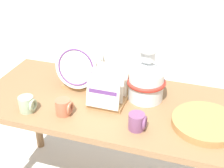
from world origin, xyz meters
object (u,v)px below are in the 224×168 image
object	(u,v)px
ceramic_vase	(146,78)
wicker_charger_stack	(206,123)
dish_rack_square_plates	(108,93)
dish_rack_round_plates	(80,67)
mug_plum_glaze	(137,122)
mug_sage_glaze	(27,104)
mug_terracotta_glaze	(64,107)

from	to	relation	value
ceramic_vase	wicker_charger_stack	distance (m)	0.38
ceramic_vase	dish_rack_square_plates	distance (m)	0.22
dish_rack_round_plates	wicker_charger_stack	world-z (taller)	dish_rack_round_plates
mug_plum_glaze	mug_sage_glaze	xyz separation A→B (m)	(-0.58, -0.03, 0.00)
ceramic_vase	dish_rack_round_plates	bearing A→B (deg)	176.51
mug_terracotta_glaze	mug_sage_glaze	distance (m)	0.20
ceramic_vase	mug_plum_glaze	size ratio (longest dim) A/B	3.57
wicker_charger_stack	mug_plum_glaze	distance (m)	0.34
wicker_charger_stack	mug_sage_glaze	distance (m)	0.90
mug_plum_glaze	mug_terracotta_glaze	size ratio (longest dim) A/B	1.00
wicker_charger_stack	mug_plum_glaze	bearing A→B (deg)	-158.09
mug_plum_glaze	mug_terracotta_glaze	bearing A→B (deg)	179.49
mug_terracotta_glaze	dish_rack_round_plates	bearing A→B (deg)	96.00
ceramic_vase	wicker_charger_stack	xyz separation A→B (m)	(0.33, -0.15, -0.11)
ceramic_vase	mug_plum_glaze	bearing A→B (deg)	-85.31
dish_rack_round_plates	mug_terracotta_glaze	distance (m)	0.31
dish_rack_round_plates	dish_rack_square_plates	bearing A→B (deg)	-32.69
dish_rack_round_plates	dish_rack_square_plates	size ratio (longest dim) A/B	1.35
dish_rack_round_plates	ceramic_vase	bearing A→B (deg)	-3.49
mug_plum_glaze	mug_terracotta_glaze	xyz separation A→B (m)	(-0.39, 0.00, 0.00)
dish_rack_square_plates	mug_terracotta_glaze	distance (m)	0.24
wicker_charger_stack	mug_sage_glaze	size ratio (longest dim) A/B	3.83
mug_plum_glaze	mug_sage_glaze	distance (m)	0.58
ceramic_vase	wicker_charger_stack	size ratio (longest dim) A/B	0.93
dish_rack_round_plates	mug_plum_glaze	xyz separation A→B (m)	(0.42, -0.30, -0.08)
ceramic_vase	mug_terracotta_glaze	size ratio (longest dim) A/B	3.57
mug_plum_glaze	ceramic_vase	bearing A→B (deg)	94.69
dish_rack_square_plates	mug_sage_glaze	xyz separation A→B (m)	(-0.37, -0.20, -0.02)
dish_rack_round_plates	mug_plum_glaze	distance (m)	0.52
dish_rack_round_plates	wicker_charger_stack	distance (m)	0.76
ceramic_vase	dish_rack_square_plates	xyz separation A→B (m)	(-0.18, -0.11, -0.07)
mug_sage_glaze	dish_rack_square_plates	bearing A→B (deg)	28.06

